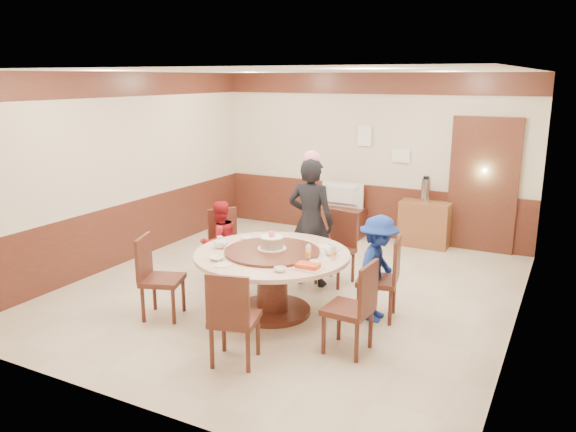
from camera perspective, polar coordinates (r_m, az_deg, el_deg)
The scene contains 30 objects.
room at distance 7.15m, azimuth 0.36°, elevation 0.61°, with size 6.00×6.04×2.84m.
banquet_table at distance 6.59m, azimuth -1.61°, elevation -5.54°, with size 1.81×1.81×0.78m.
chair_0 at distance 6.63m, azimuth 9.21°, elevation -7.71°, with size 0.52×0.51×0.97m.
chair_1 at distance 7.65m, azimuth 4.86°, elevation -4.57°, with size 0.52×0.53×0.97m.
chair_2 at distance 7.78m, azimuth -6.11°, elevation -4.29°, with size 0.62×0.61×0.97m.
chair_3 at distance 6.73m, azimuth -12.75°, elevation -7.52°, with size 0.57×0.56×0.97m.
chair_4 at distance 5.59m, azimuth -5.46°, elevation -11.83°, with size 0.54×0.55×0.97m.
chair_5 at distance 5.81m, azimuth 6.29°, elevation -10.80°, with size 0.47×0.46×0.97m.
person_standing at distance 7.42m, azimuth 2.34°, elevation -0.63°, with size 0.63×0.41×1.72m, color black.
person_red at distance 7.63m, azimuth -6.96°, elevation -2.64°, with size 0.55×0.43×1.13m, color maroon.
person_blue at distance 6.48m, azimuth 9.13°, elevation -5.28°, with size 0.80×0.46×1.23m, color navy.
birthday_cake at distance 6.54m, azimuth -1.66°, elevation -2.70°, with size 0.34×0.34×0.22m.
teapot_left at distance 6.72m, azimuth -6.92°, elevation -2.77°, with size 0.17×0.15×0.13m, color white.
teapot_right at distance 6.43m, azimuth 4.42°, elevation -3.46°, with size 0.17×0.15×0.13m, color white.
bowl_0 at distance 7.04m, azimuth -4.25°, elevation -2.28°, with size 0.14×0.14×0.03m, color white.
bowl_1 at distance 5.90m, azimuth -0.80°, elevation -5.45°, with size 0.14×0.14×0.04m, color white.
bowl_2 at distance 6.30m, azimuth -7.25°, elevation -4.29°, with size 0.16×0.16×0.04m, color white.
bowl_3 at distance 6.12m, azimuth 2.76°, elevation -4.74°, with size 0.13×0.13×0.04m, color white.
bowl_4 at distance 6.94m, azimuth -6.70°, elevation -2.57°, with size 0.14×0.14×0.03m, color white.
saucer_near at distance 6.12m, azimuth -6.66°, elevation -4.98°, with size 0.18×0.18×0.01m, color white.
saucer_far at distance 6.75m, azimuth 3.79°, elevation -3.08°, with size 0.18×0.18×0.01m, color white.
shrimp_platter at distance 5.96m, azimuth 2.02°, elevation -5.19°, with size 0.30×0.20×0.06m.
bottle_0 at distance 6.25m, azimuth 2.08°, elevation -3.76°, with size 0.06×0.06×0.16m, color white.
bottle_1 at distance 6.26m, azimuth 4.63°, elevation -3.77°, with size 0.06×0.06×0.16m, color white.
tv_stand at distance 9.95m, azimuth 5.34°, elevation -0.54°, with size 0.85×0.45×0.50m, color #4B2117.
television at distance 9.84m, azimuth 5.40°, elevation 2.11°, with size 0.77×0.10×0.44m, color gray.
side_cabinet at distance 9.51m, azimuth 13.71°, elevation -0.79°, with size 0.80×0.40×0.75m, color brown.
thermos at distance 9.38m, azimuth 13.81°, elevation 2.56°, with size 0.15×0.15×0.38m, color silver.
notice_left at distance 9.76m, azimuth 7.77°, elevation 8.07°, with size 0.25×0.00×0.35m, color white.
notice_right at distance 9.59m, azimuth 11.38°, elevation 6.02°, with size 0.30×0.00×0.22m, color white.
Camera 1 is at (3.19, -6.18, 2.73)m, focal length 35.00 mm.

